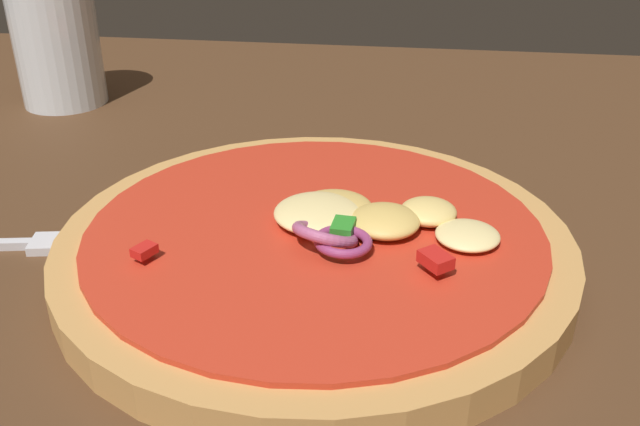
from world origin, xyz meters
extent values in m
cube|color=#4C301C|center=(0.00, 0.00, 0.01)|extent=(1.32, 0.89, 0.03)
cylinder|color=tan|center=(0.01, -0.02, 0.04)|extent=(0.27, 0.27, 0.02)
cylinder|color=red|center=(0.01, -0.02, 0.05)|extent=(0.24, 0.24, 0.00)
ellipsoid|color=#EFCC72|center=(0.07, 0.00, 0.06)|extent=(0.03, 0.03, 0.01)
ellipsoid|color=#E5BC60|center=(0.02, 0.00, 0.05)|extent=(0.04, 0.04, 0.01)
ellipsoid|color=#F4DB8E|center=(0.01, -0.01, 0.06)|extent=(0.05, 0.05, 0.01)
ellipsoid|color=#F4DB8E|center=(0.09, -0.02, 0.05)|extent=(0.03, 0.03, 0.01)
ellipsoid|color=#E5BC60|center=(0.05, -0.01, 0.06)|extent=(0.04, 0.04, 0.01)
torus|color=#93386B|center=(0.03, -0.04, 0.06)|extent=(0.03, 0.03, 0.01)
torus|color=#B25984|center=(0.02, -0.04, 0.06)|extent=(0.05, 0.05, 0.02)
cube|color=red|center=(-0.06, -0.06, 0.06)|extent=(0.01, 0.01, 0.00)
cube|color=red|center=(0.07, -0.05, 0.06)|extent=(0.02, 0.02, 0.01)
cube|color=#2D8C28|center=(0.03, -0.03, 0.06)|extent=(0.01, 0.02, 0.01)
cube|color=silver|center=(-0.14, -0.02, 0.03)|extent=(0.02, 0.02, 0.01)
cube|color=silver|center=(-0.11, -0.02, 0.03)|extent=(0.04, 0.01, 0.00)
cube|color=silver|center=(-0.11, -0.02, 0.03)|extent=(0.04, 0.01, 0.00)
cube|color=silver|center=(-0.11, -0.01, 0.03)|extent=(0.04, 0.01, 0.00)
cube|color=silver|center=(-0.11, -0.01, 0.03)|extent=(0.04, 0.01, 0.00)
cylinder|color=silver|center=(-0.24, 0.22, 0.08)|extent=(0.07, 0.07, 0.11)
cylinder|color=#9E510F|center=(-0.24, 0.22, 0.06)|extent=(0.06, 0.06, 0.07)
cylinder|color=white|center=(-0.24, 0.22, 0.10)|extent=(0.06, 0.06, 0.01)
camera|label=1|loc=(0.06, -0.34, 0.23)|focal=39.25mm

